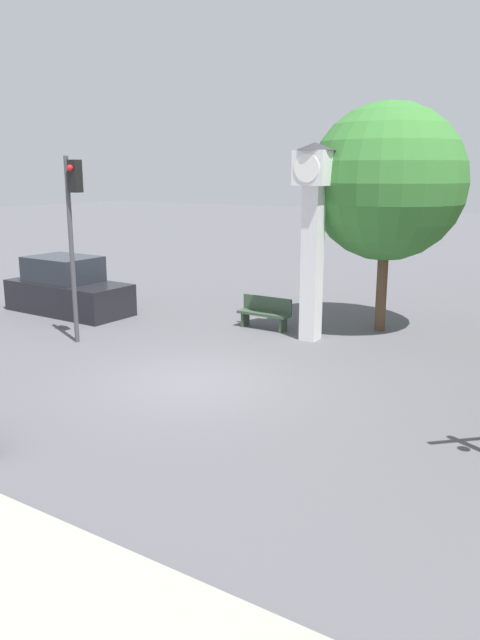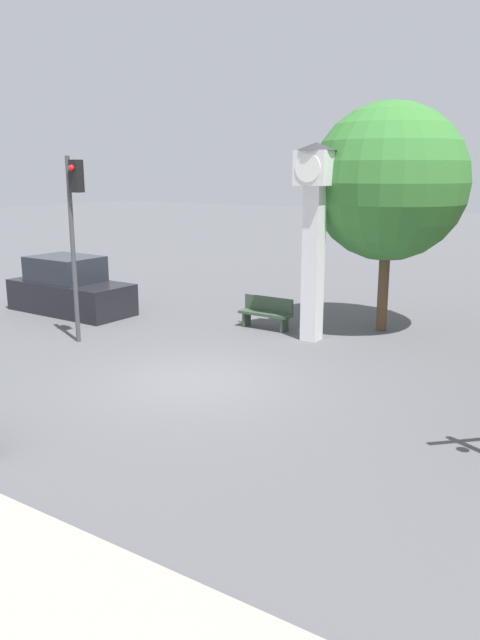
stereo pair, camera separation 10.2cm
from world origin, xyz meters
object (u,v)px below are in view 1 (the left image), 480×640
object	(u,v)px
traffic_light	(73,218)
parked_car	(67,289)
bench	(265,312)
street_tree	(387,182)
clock_tower	(313,214)

from	to	relation	value
traffic_light	parked_car	distance (m)	4.65
traffic_light	parked_car	world-z (taller)	traffic_light
bench	street_tree	bearing A→B (deg)	30.20
traffic_light	bench	size ratio (longest dim) A/B	3.02
clock_tower	parked_car	distance (m)	8.58
parked_car	street_tree	bearing A→B (deg)	20.39
clock_tower	bench	world-z (taller)	clock_tower
street_tree	bench	world-z (taller)	street_tree
street_tree	bench	distance (m)	4.93
street_tree	parked_car	bearing A→B (deg)	-160.33
bench	parked_car	size ratio (longest dim) A/B	0.38
bench	parked_car	distance (m)	6.64
traffic_light	bench	xyz separation A→B (m)	(3.33, 4.01, -2.80)
street_tree	bench	xyz separation A→B (m)	(-2.85, -1.66, -3.66)
traffic_light	bench	distance (m)	5.92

